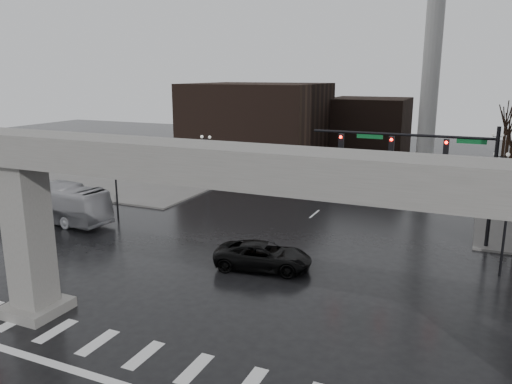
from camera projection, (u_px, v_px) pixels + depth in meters
ground at (158, 343)px, 21.28m from camera, size 160.00×160.00×0.00m
sidewalk_nw at (152, 163)px, 63.55m from camera, size 28.00×36.00×0.15m
elevated_guideway at (177, 189)px, 19.18m from camera, size 48.00×2.60×8.70m
building_far_left at (257, 124)px, 62.97m from camera, size 16.00×14.00×10.00m
building_far_mid at (368, 128)px, 67.32m from camera, size 10.00×10.00×8.00m
smokestack at (432, 54)px, 56.64m from camera, size 3.60×3.60×30.00m
signal_mast_arm at (432, 157)px, 33.05m from camera, size 12.12×0.43×8.00m
lamp_right_0 at (506, 217)px, 27.55m from camera, size 1.22×0.32×5.11m
lamp_right_1 at (500, 172)px, 39.98m from camera, size 1.22×0.32×5.11m
lamp_right_2 at (496, 149)px, 52.41m from camera, size 1.22×0.32×5.11m
lamp_left_0 at (116, 177)px, 38.26m from camera, size 1.22×0.32×5.11m
lamp_left_1 at (206, 151)px, 50.69m from camera, size 1.22×0.32×5.11m
lamp_left_2 at (261, 136)px, 63.13m from camera, size 1.22×0.32×5.11m
tree_right_2 at (510, 168)px, 45.04m from camera, size 1.10×1.63×7.85m
tree_right_3 at (506, 154)px, 52.13m from camera, size 1.11×1.66×8.02m
tree_right_4 at (504, 144)px, 59.22m from camera, size 1.12×1.69×8.19m
pickup_truck at (263, 256)px, 29.26m from camera, size 6.09×3.69×1.58m
city_bus at (51, 201)px, 38.85m from camera, size 11.07×3.59×3.03m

